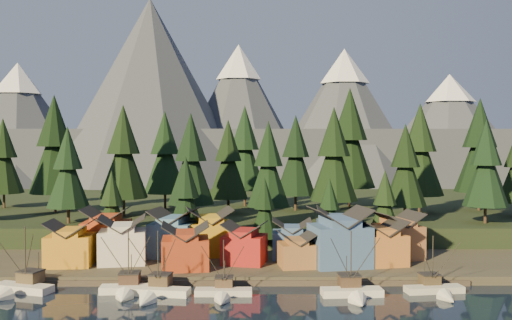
{
  "coord_description": "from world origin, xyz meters",
  "views": [
    {
      "loc": [
        2.85,
        -82.53,
        25.15
      ],
      "look_at": [
        3.12,
        30.0,
        21.22
      ],
      "focal_mm": 40.0,
      "sensor_mm": 36.0,
      "label": 1
    }
  ],
  "objects_px": {
    "boat_6": "(437,283)",
    "house_back_0": "(106,230)",
    "boat_1": "(127,281)",
    "boat_2": "(154,284)",
    "boat_3": "(223,286)",
    "house_front_1": "(122,238)",
    "boat_5": "(353,284)",
    "house_back_1": "(173,232)",
    "boat_0": "(18,280)",
    "house_front_0": "(70,242)"
  },
  "relations": [
    {
      "from": "boat_6",
      "to": "house_back_0",
      "type": "height_order",
      "value": "house_back_0"
    },
    {
      "from": "boat_1",
      "to": "boat_2",
      "type": "bearing_deg",
      "value": -22.08
    },
    {
      "from": "boat_6",
      "to": "boat_3",
      "type": "bearing_deg",
      "value": 174.68
    },
    {
      "from": "boat_6",
      "to": "house_front_1",
      "type": "relative_size",
      "value": 1.08
    },
    {
      "from": "boat_6",
      "to": "boat_2",
      "type": "bearing_deg",
      "value": 174.17
    },
    {
      "from": "boat_5",
      "to": "house_back_1",
      "type": "xyz_separation_m",
      "value": [
        -32.27,
        24.98,
        4.34
      ]
    },
    {
      "from": "boat_2",
      "to": "house_back_1",
      "type": "xyz_separation_m",
      "value": [
        -0.39,
        24.5,
        4.5
      ]
    },
    {
      "from": "house_back_0",
      "to": "house_back_1",
      "type": "height_order",
      "value": "house_back_0"
    },
    {
      "from": "boat_0",
      "to": "boat_3",
      "type": "distance_m",
      "value": 33.77
    },
    {
      "from": "boat_2",
      "to": "house_back_1",
      "type": "distance_m",
      "value": 24.92
    },
    {
      "from": "boat_3",
      "to": "boat_1",
      "type": "bearing_deg",
      "value": 174.73
    },
    {
      "from": "boat_2",
      "to": "boat_5",
      "type": "bearing_deg",
      "value": 8.27
    },
    {
      "from": "boat_5",
      "to": "house_front_0",
      "type": "relative_size",
      "value": 1.31
    },
    {
      "from": "boat_2",
      "to": "house_front_0",
      "type": "bearing_deg",
      "value": 147.86
    },
    {
      "from": "boat_6",
      "to": "house_front_0",
      "type": "bearing_deg",
      "value": 159.28
    },
    {
      "from": "boat_1",
      "to": "house_back_1",
      "type": "xyz_separation_m",
      "value": [
        4.31,
        22.92,
        4.31
      ]
    },
    {
      "from": "boat_0",
      "to": "boat_6",
      "type": "height_order",
      "value": "boat_0"
    },
    {
      "from": "boat_2",
      "to": "house_front_1",
      "type": "bearing_deg",
      "value": 126.02
    },
    {
      "from": "house_front_0",
      "to": "boat_0",
      "type": "bearing_deg",
      "value": -108.87
    },
    {
      "from": "boat_1",
      "to": "house_front_0",
      "type": "distance_m",
      "value": 20.8
    },
    {
      "from": "house_back_0",
      "to": "boat_3",
      "type": "bearing_deg",
      "value": -46.91
    },
    {
      "from": "boat_2",
      "to": "boat_5",
      "type": "distance_m",
      "value": 31.88
    },
    {
      "from": "boat_3",
      "to": "house_back_0",
      "type": "height_order",
      "value": "house_back_0"
    },
    {
      "from": "boat_3",
      "to": "house_front_0",
      "type": "xyz_separation_m",
      "value": [
        -29.8,
        16.42,
        4.11
      ]
    },
    {
      "from": "boat_3",
      "to": "house_front_0",
      "type": "relative_size",
      "value": 1.16
    },
    {
      "from": "boat_2",
      "to": "house_back_0",
      "type": "distance_m",
      "value": 29.88
    },
    {
      "from": "boat_6",
      "to": "house_back_1",
      "type": "relative_size",
      "value": 1.06
    },
    {
      "from": "boat_0",
      "to": "boat_5",
      "type": "distance_m",
      "value": 54.6
    },
    {
      "from": "boat_2",
      "to": "boat_0",
      "type": "bearing_deg",
      "value": -176.07
    },
    {
      "from": "boat_2",
      "to": "house_back_0",
      "type": "xyz_separation_m",
      "value": [
        -14.33,
        25.81,
        4.6
      ]
    },
    {
      "from": "boat_6",
      "to": "house_back_1",
      "type": "height_order",
      "value": "house_back_1"
    },
    {
      "from": "boat_1",
      "to": "boat_3",
      "type": "distance_m",
      "value": 15.83
    },
    {
      "from": "boat_2",
      "to": "house_front_1",
      "type": "xyz_separation_m",
      "value": [
        -9.34,
        18.42,
        4.19
      ]
    },
    {
      "from": "boat_5",
      "to": "house_back_0",
      "type": "distance_m",
      "value": 53.35
    },
    {
      "from": "boat_0",
      "to": "boat_3",
      "type": "bearing_deg",
      "value": 14.16
    },
    {
      "from": "house_front_1",
      "to": "house_back_1",
      "type": "xyz_separation_m",
      "value": [
        8.94,
        6.08,
        0.31
      ]
    },
    {
      "from": "boat_5",
      "to": "boat_6",
      "type": "xyz_separation_m",
      "value": [
        14.01,
        1.95,
        -0.33
      ]
    },
    {
      "from": "boat_2",
      "to": "house_front_1",
      "type": "distance_m",
      "value": 21.08
    },
    {
      "from": "boat_1",
      "to": "boat_3",
      "type": "xyz_separation_m",
      "value": [
        15.74,
        -1.54,
        -0.46
      ]
    },
    {
      "from": "boat_3",
      "to": "boat_5",
      "type": "distance_m",
      "value": 20.85
    },
    {
      "from": "boat_0",
      "to": "house_back_1",
      "type": "height_order",
      "value": "house_back_1"
    },
    {
      "from": "boat_0",
      "to": "house_front_1",
      "type": "distance_m",
      "value": 21.46
    },
    {
      "from": "boat_6",
      "to": "boat_5",
      "type": "bearing_deg",
      "value": -179.75
    },
    {
      "from": "boat_5",
      "to": "house_front_1",
      "type": "distance_m",
      "value": 45.53
    },
    {
      "from": "boat_0",
      "to": "house_back_0",
      "type": "height_order",
      "value": "house_back_0"
    },
    {
      "from": "boat_1",
      "to": "house_back_0",
      "type": "xyz_separation_m",
      "value": [
        -9.63,
        24.24,
        4.41
      ]
    },
    {
      "from": "boat_0",
      "to": "house_front_0",
      "type": "height_order",
      "value": "boat_0"
    },
    {
      "from": "boat_1",
      "to": "boat_6",
      "type": "height_order",
      "value": "boat_1"
    },
    {
      "from": "boat_1",
      "to": "house_front_0",
      "type": "relative_size",
      "value": 1.29
    },
    {
      "from": "boat_1",
      "to": "house_back_0",
      "type": "height_order",
      "value": "house_back_0"
    }
  ]
}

